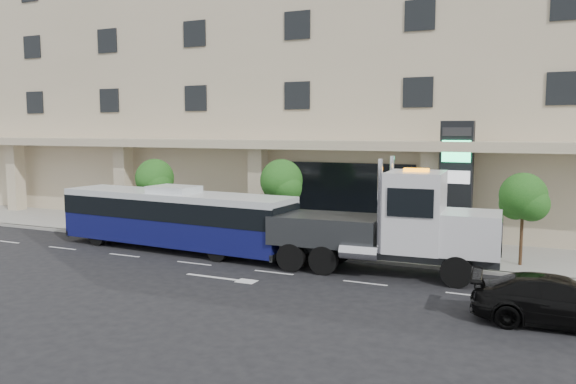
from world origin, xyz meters
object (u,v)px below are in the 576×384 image
at_px(tow_truck, 392,226).
at_px(signage_pylon, 456,184).
at_px(black_sedan, 559,301).
at_px(city_bus, 175,217).

distance_m(tow_truck, signage_pylon, 6.11).
xyz_separation_m(tow_truck, black_sedan, (6.26, -4.06, -1.25)).
bearing_deg(city_bus, signage_pylon, 26.67).
bearing_deg(tow_truck, signage_pylon, 69.47).
relative_size(tow_truck, black_sedan, 2.05).
distance_m(city_bus, tow_truck, 11.12).
bearing_deg(signage_pylon, city_bus, -154.39).
height_order(city_bus, signage_pylon, signage_pylon).
xyz_separation_m(tow_truck, signage_pylon, (1.79, 5.68, 1.34)).
bearing_deg(tow_truck, black_sedan, -36.04).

